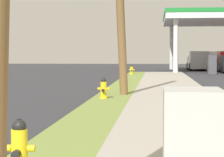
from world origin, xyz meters
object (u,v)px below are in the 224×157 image
Objects in this scene: truck_white_on_apron at (213,61)px; truck_silver_at_far_bay at (198,61)px; fire_hydrant_fourth at (132,70)px; fire_hydrant_nearest at (19,150)px; fire_hydrant_second at (104,89)px; fire_hydrant_third at (123,76)px.

truck_white_on_apron is 1.03× the size of truck_silver_at_far_bay.
fire_hydrant_fourth is at bearing -115.17° from truck_silver_at_far_bay.
truck_silver_at_far_bay is at bearing 82.32° from fire_hydrant_nearest.
fire_hydrant_second is 10.76m from fire_hydrant_third.
fire_hydrant_nearest is 1.00× the size of fire_hydrant_fourth.
fire_hydrant_nearest is 1.00× the size of fire_hydrant_third.
fire_hydrant_second is at bearing -101.84° from truck_white_on_apron.
fire_hydrant_third is 29.55m from truck_white_on_apron.
fire_hydrant_fourth is 14.69m from truck_silver_at_far_bay.
truck_silver_at_far_bay is (6.15, 45.56, 0.47)m from fire_hydrant_nearest.
fire_hydrant_nearest is at bearing -99.18° from truck_white_on_apron.
truck_silver_at_far_bay is at bearing 79.74° from fire_hydrant_second.
truck_silver_at_far_bay reaches higher than fire_hydrant_fourth.
fire_hydrant_nearest is 21.99m from fire_hydrant_third.
fire_hydrant_third is 0.14× the size of truck_silver_at_far_bay.
fire_hydrant_fourth is at bearing 90.01° from fire_hydrant_third.
truck_silver_at_far_bay is (6.21, 34.34, 0.47)m from fire_hydrant_second.
fire_hydrant_fourth is at bearing -114.47° from truck_white_on_apron.
truck_white_on_apron is (8.20, 39.14, 0.47)m from fire_hydrant_second.
truck_silver_at_far_bay reaches higher than fire_hydrant_third.
fire_hydrant_second is 21.05m from fire_hydrant_fourth.
fire_hydrant_third is at bearing -104.83° from truck_silver_at_far_bay.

